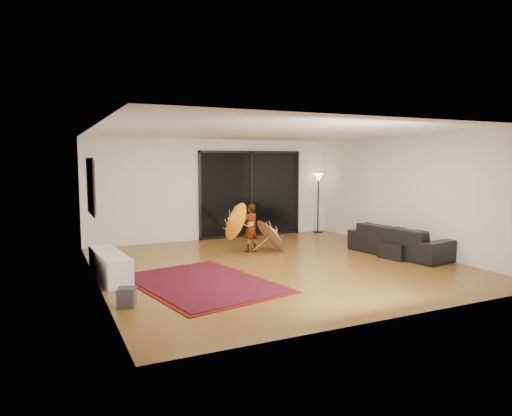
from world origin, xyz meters
TOP-DOWN VIEW (x-y plane):
  - floor at (0.00, 0.00)m, footprint 7.00×7.00m
  - ceiling at (0.00, 0.00)m, footprint 7.00×7.00m
  - wall_back at (0.00, 3.50)m, footprint 7.00×0.00m
  - wall_front at (0.00, -3.50)m, footprint 7.00×0.00m
  - wall_left at (-3.50, 0.00)m, footprint 0.00×7.00m
  - wall_right at (3.50, 0.00)m, footprint 0.00×7.00m
  - sliding_door at (1.00, 3.47)m, footprint 3.06×0.07m
  - painting at (-3.46, 1.00)m, footprint 0.04×1.28m
  - media_console at (-3.25, 0.34)m, footprint 0.57×1.76m
  - speaker at (-3.25, -1.45)m, footprint 0.32×0.32m
  - persian_rug at (-1.85, -0.72)m, footprint 2.60×3.24m
  - sofa at (2.95, -0.34)m, footprint 1.27×2.46m
  - ottoman at (2.71, -0.57)m, footprint 0.72×0.72m
  - floor_lamp at (3.10, 3.25)m, footprint 0.30×0.30m
  - child at (0.07, 1.44)m, footprint 0.47×0.38m
  - parasol_orange at (-0.48, 1.39)m, footprint 0.51×0.90m
  - parasol_white at (0.67, 1.29)m, footprint 0.69×0.92m

SIDE VIEW (x-z plane):
  - floor at x=0.00m, z-range 0.00..0.00m
  - persian_rug at x=-1.85m, z-range 0.00..0.02m
  - speaker at x=-3.25m, z-range 0.00..0.28m
  - ottoman at x=2.71m, z-range 0.00..0.35m
  - media_console at x=-3.25m, z-range 0.00..0.48m
  - sofa at x=2.95m, z-range 0.00..0.68m
  - parasol_white at x=0.67m, z-range 0.02..0.99m
  - child at x=0.07m, z-range 0.00..1.14m
  - parasol_orange at x=-0.48m, z-range 0.29..1.18m
  - sliding_door at x=1.00m, z-range 0.00..2.40m
  - wall_back at x=0.00m, z-range -2.15..4.85m
  - wall_front at x=0.00m, z-range -2.15..4.85m
  - wall_left at x=-3.50m, z-range -2.15..4.85m
  - wall_right at x=3.50m, z-range -2.15..4.85m
  - floor_lamp at x=3.10m, z-range 0.51..2.26m
  - painting at x=-3.46m, z-range 1.11..2.19m
  - ceiling at x=0.00m, z-range 2.70..2.70m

